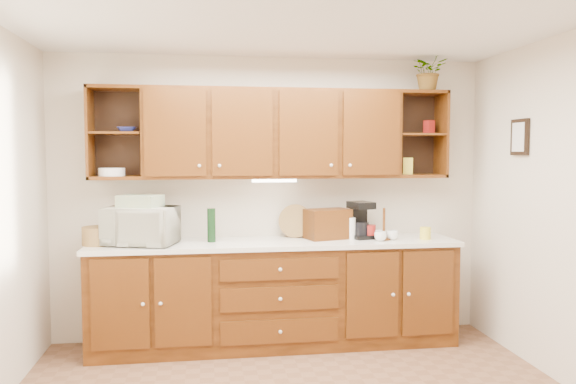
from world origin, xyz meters
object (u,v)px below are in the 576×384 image
object	(u,v)px
coffee_maker	(360,221)
potted_plant	(429,71)
microwave	(141,226)
bread_box	(328,224)

from	to	relation	value
coffee_maker	potted_plant	size ratio (longest dim) A/B	0.95
coffee_maker	potted_plant	bearing A→B (deg)	-13.29
microwave	potted_plant	world-z (taller)	potted_plant
microwave	coffee_maker	xyz separation A→B (m)	(1.95, 0.09, 0.00)
bread_box	potted_plant	xyz separation A→B (m)	(0.95, 0.02, 1.39)
potted_plant	microwave	bearing A→B (deg)	-177.60
microwave	coffee_maker	world-z (taller)	coffee_maker
coffee_maker	microwave	bearing A→B (deg)	167.44
microwave	potted_plant	xyz separation A→B (m)	(2.59, 0.11, 1.37)
bread_box	coffee_maker	distance (m)	0.31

